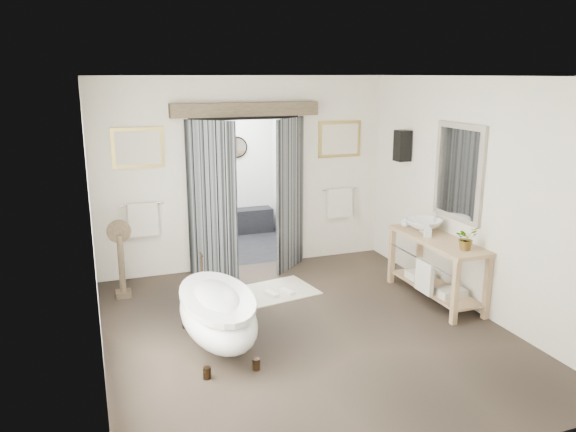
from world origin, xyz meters
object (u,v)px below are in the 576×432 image
Objects in this scene: clawfoot_tub at (217,313)px; basin at (423,226)px; rug at (271,292)px; vanity at (435,264)px.

basin reaches higher than clawfoot_tub.
clawfoot_tub is 1.43× the size of rug.
rug is (-1.96, 0.96, -0.50)m from vanity.
rug is (1.04, 1.31, -0.40)m from clawfoot_tub.
rug is 2.43× the size of basin.
basin is (0.01, 0.33, 0.43)m from vanity.
vanity is 3.24× the size of basin.
rug is at bearing 51.42° from clawfoot_tub.
vanity is 1.33× the size of rug.
clawfoot_tub is at bearing 170.73° from basin.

